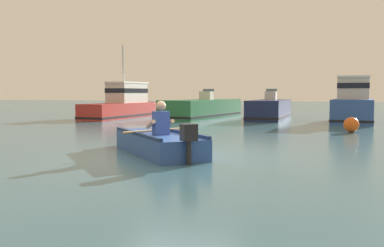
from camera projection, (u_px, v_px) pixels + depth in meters
ground_plane at (179, 155)px, 9.61m from camera, size 120.00×120.00×0.00m
rowboat_with_person at (158, 142)px, 9.86m from camera, size 2.86×3.24×1.19m
moored_boat_red at (124, 104)px, 24.01m from camera, size 2.28×6.47×3.96m
moored_boat_green at (203, 109)px, 23.72m from camera, size 3.35×6.69×1.57m
moored_boat_navy at (269, 110)px, 22.45m from camera, size 2.01×5.10×1.57m
moored_boat_blue at (353, 105)px, 20.05m from camera, size 2.29×4.70×2.13m
mooring_buoy at (351, 125)px, 15.10m from camera, size 0.52×0.52×0.52m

